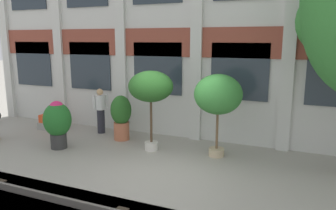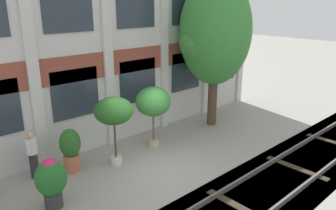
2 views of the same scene
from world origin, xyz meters
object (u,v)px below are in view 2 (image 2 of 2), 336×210
Objects in this scene: potted_plant_fluted_column at (51,179)px; potted_plant_tall_urn at (153,103)px; potted_plant_glazed_jar at (71,148)px; resident_by_doorway at (33,153)px; broadleaf_tree at (215,34)px; potted_plant_terracotta_small at (114,112)px.

potted_plant_tall_urn reaches higher than potted_plant_fluted_column.
potted_plant_glazed_jar is 0.63× the size of potted_plant_tall_urn.
potted_plant_glazed_jar is 1.12m from resident_by_doorway.
broadleaf_tree is 7.30m from potted_plant_glazed_jar.
potted_plant_fluted_column is at bearing -160.25° from potted_plant_terracotta_small.
potted_plant_tall_urn is (-3.35, 0.03, -2.26)m from broadleaf_tree.
potted_plant_fluted_column is at bearing -130.94° from potted_plant_glazed_jar.
potted_plant_fluted_column is at bearing -171.48° from broadleaf_tree.
broadleaf_tree is 4.40× the size of potted_plant_fluted_column.
potted_plant_fluted_column is 0.62× the size of potted_plant_tall_urn.
potted_plant_tall_urn is 4.42m from resident_by_doorway.
potted_plant_glazed_jar is (-6.57, 0.30, -3.16)m from broadleaf_tree.
potted_plant_terracotta_small is (-5.24, -0.24, -2.13)m from broadleaf_tree.
potted_plant_fluted_column is at bearing -58.39° from resident_by_doorway.
potted_plant_tall_urn is 1.48× the size of resident_by_doorway.
potted_plant_terracotta_small is at bearing 17.44° from resident_by_doorway.
broadleaf_tree is at bearing 33.41° from resident_by_doorway.
potted_plant_tall_urn reaches higher than resident_by_doorway.
potted_plant_fluted_column is at bearing -164.99° from potted_plant_tall_urn.
potted_plant_terracotta_small is 1.02× the size of potted_plant_tall_urn.
potted_plant_fluted_column is 4.75m from potted_plant_tall_urn.
resident_by_doorway is (0.23, 1.86, -0.01)m from potted_plant_fluted_column.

